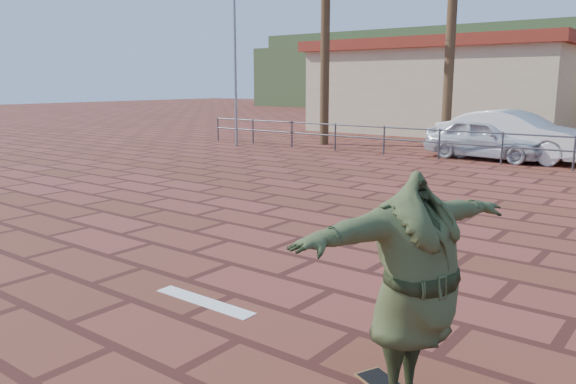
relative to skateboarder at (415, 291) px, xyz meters
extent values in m
plane|color=brown|center=(-3.55, 1.83, -0.99)|extent=(120.00, 120.00, 0.00)
cube|color=white|center=(-2.85, 0.63, -0.98)|extent=(1.40, 0.22, 0.01)
cylinder|color=#47494F|center=(-15.55, 13.83, -0.49)|extent=(0.06, 0.06, 1.00)
cylinder|color=#47494F|center=(-13.55, 13.83, -0.49)|extent=(0.06, 0.06, 1.00)
cylinder|color=#47494F|center=(-11.55, 13.83, -0.49)|extent=(0.06, 0.06, 1.00)
cylinder|color=#47494F|center=(-9.55, 13.83, -0.49)|extent=(0.06, 0.06, 1.00)
cylinder|color=#47494F|center=(-7.55, 13.83, -0.49)|extent=(0.06, 0.06, 1.00)
cylinder|color=#47494F|center=(-5.55, 13.83, -0.49)|extent=(0.06, 0.06, 1.00)
cylinder|color=#47494F|center=(-3.55, 13.83, -0.49)|extent=(0.06, 0.06, 1.00)
cylinder|color=#47494F|center=(-1.55, 13.83, -0.49)|extent=(0.06, 0.06, 1.00)
cylinder|color=#47494F|center=(-3.55, 13.83, -0.04)|extent=(24.00, 0.05, 0.05)
cylinder|color=#47494F|center=(-3.55, 13.83, -0.44)|extent=(24.00, 0.05, 0.05)
cylinder|color=gray|center=(-13.55, 12.83, 3.01)|extent=(0.10, 0.10, 8.00)
cylinder|color=brown|center=(-11.05, 15.33, 2.51)|extent=(0.36, 0.36, 7.00)
cylinder|color=brown|center=(-6.55, 16.83, 3.11)|extent=(0.36, 0.36, 8.20)
cube|color=beige|center=(-9.55, 23.83, 1.01)|extent=(12.00, 7.00, 4.00)
cube|color=maroon|center=(-9.55, 23.83, 3.26)|extent=(12.60, 7.60, 0.50)
cube|color=#384C28|center=(-25.55, 57.83, 3.01)|extent=(35.00, 14.00, 8.00)
cube|color=silver|center=(-0.35, 0.16, -0.92)|extent=(0.13, 0.19, 0.03)
cylinder|color=#7CF533|center=(-0.30, 0.26, -0.95)|extent=(0.08, 0.06, 0.07)
imported|color=#3D4827|center=(0.00, 0.00, 0.00)|extent=(1.15, 2.24, 1.76)
imported|color=silver|center=(-4.37, 14.83, -0.32)|extent=(4.03, 1.92, 1.33)
imported|color=silver|center=(-3.62, 15.23, -0.20)|extent=(4.93, 2.13, 1.58)
camera|label=1|loc=(1.60, -3.60, 1.48)|focal=35.00mm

